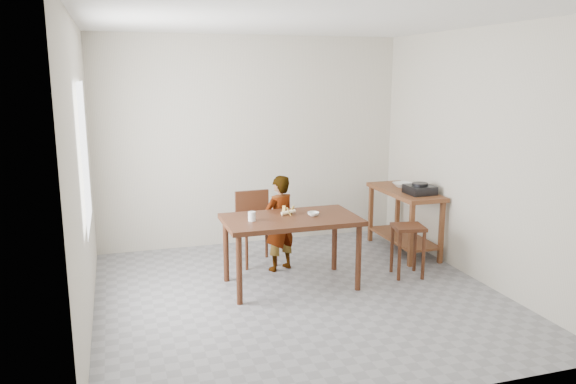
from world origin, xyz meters
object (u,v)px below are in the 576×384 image
object	(u,v)px
child	(279,223)
prep_counter	(404,221)
dining_table	(291,252)
stool	(407,251)
dining_chair	(257,229)

from	to	relation	value
child	prep_counter	bearing A→B (deg)	163.17
dining_table	child	world-z (taller)	child
stool	child	bearing A→B (deg)	154.68
prep_counter	dining_chair	xyz separation A→B (m)	(-1.89, 0.10, 0.03)
stool	dining_table	bearing A→B (deg)	175.67
prep_counter	stool	bearing A→B (deg)	-115.98
dining_table	stool	distance (m)	1.34
dining_chair	stool	world-z (taller)	dining_chair
child	dining_chair	bearing A→B (deg)	-78.50
stool	prep_counter	bearing A→B (deg)	64.02
dining_table	stool	world-z (taller)	dining_table
dining_table	prep_counter	bearing A→B (deg)	22.15
child	stool	bearing A→B (deg)	131.63
child	dining_chair	distance (m)	0.37
prep_counter	stool	world-z (taller)	prep_counter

